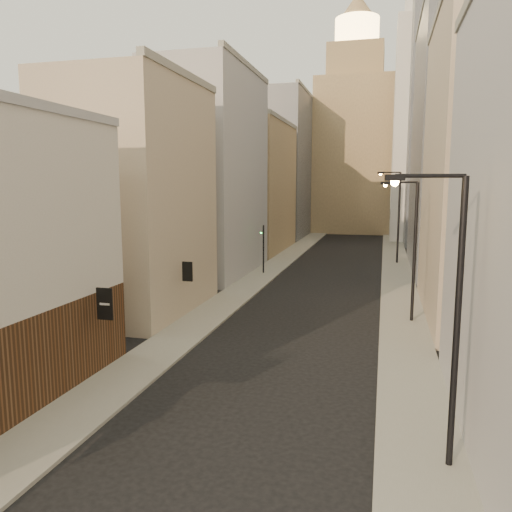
{
  "coord_description": "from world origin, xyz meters",
  "views": [
    {
      "loc": [
        5.03,
        -5.95,
        9.08
      ],
      "look_at": [
        -1.29,
        18.66,
        5.39
      ],
      "focal_mm": 35.0,
      "sensor_mm": 36.0,
      "label": 1
    }
  ],
  "objects": [
    {
      "name": "right_bldg_wingrid",
      "position": [
        12.0,
        50.0,
        13.0
      ],
      "size": [
        8.0,
        20.0,
        26.0
      ],
      "primitive_type": "cube",
      "color": "gray",
      "rests_on": "ground"
    },
    {
      "name": "streetlamp_mid",
      "position": [
        6.79,
        27.5,
        5.28
      ],
      "size": [
        2.4,
        0.68,
        9.24
      ],
      "rotation": [
        0.0,
        0.0,
        0.2
      ],
      "color": "black",
      "rests_on": "ground"
    },
    {
      "name": "sidewalk_right",
      "position": [
        6.5,
        55.0,
        0.07
      ],
      "size": [
        3.0,
        140.0,
        0.15
      ],
      "primitive_type": "cube",
      "color": "gray",
      "rests_on": "ground"
    },
    {
      "name": "right_bldg_beige",
      "position": [
        12.0,
        30.0,
        10.0
      ],
      "size": [
        8.0,
        16.0,
        20.0
      ],
      "primitive_type": "cube",
      "color": "#BAA890",
      "rests_on": "ground"
    },
    {
      "name": "left_bldg_wingrid",
      "position": [
        -12.0,
        80.0,
        12.0
      ],
      "size": [
        8.0,
        20.0,
        24.0
      ],
      "primitive_type": "cube",
      "color": "gray",
      "rests_on": "ground"
    },
    {
      "name": "streetlamp_near",
      "position": [
        7.09,
        9.97,
        5.36
      ],
      "size": [
        2.43,
        0.68,
        9.38
      ],
      "rotation": [
        0.0,
        0.0,
        0.2
      ],
      "color": "black",
      "rests_on": "ground"
    },
    {
      "name": "streetlamp_far",
      "position": [
        6.39,
        52.57,
        5.95
      ],
      "size": [
        2.62,
        1.12,
        10.41
      ],
      "rotation": [
        0.0,
        0.0,
        0.35
      ],
      "color": "black",
      "rests_on": "ground"
    },
    {
      "name": "highrise",
      "position": [
        18.0,
        78.0,
        25.66
      ],
      "size": [
        21.0,
        23.0,
        51.2
      ],
      "color": "gray",
      "rests_on": "ground"
    },
    {
      "name": "traffic_light_left",
      "position": [
        -6.62,
        42.38,
        3.48
      ],
      "size": [
        0.53,
        0.39,
        5.0
      ],
      "rotation": [
        0.0,
        0.0,
        3.17
      ],
      "color": "black",
      "rests_on": "ground"
    },
    {
      "name": "clock_tower",
      "position": [
        -1.0,
        92.0,
        17.63
      ],
      "size": [
        14.0,
        14.0,
        44.9
      ],
      "color": "#8C7553",
      "rests_on": "ground"
    },
    {
      "name": "sidewalk_left",
      "position": [
        -6.5,
        55.0,
        0.07
      ],
      "size": [
        3.0,
        140.0,
        0.15
      ],
      "primitive_type": "cube",
      "color": "gray",
      "rests_on": "ground"
    },
    {
      "name": "white_tower",
      "position": [
        10.0,
        78.0,
        18.61
      ],
      "size": [
        8.0,
        8.0,
        41.5
      ],
      "color": "silver",
      "rests_on": "ground"
    },
    {
      "name": "left_bldg_tan",
      "position": [
        -12.0,
        60.0,
        8.5
      ],
      "size": [
        8.0,
        18.0,
        17.0
      ],
      "primitive_type": "cube",
      "color": "#8C7553",
      "rests_on": "ground"
    },
    {
      "name": "left_bldg_beige",
      "position": [
        -12.0,
        26.0,
        8.0
      ],
      "size": [
        8.0,
        12.0,
        16.0
      ],
      "primitive_type": "cube",
      "color": "#BAA890",
      "rests_on": "ground"
    },
    {
      "name": "left_bldg_grey",
      "position": [
        -12.0,
        42.0,
        10.0
      ],
      "size": [
        8.0,
        16.0,
        20.0
      ],
      "primitive_type": "cube",
      "color": "#A2A2A7",
      "rests_on": "ground"
    }
  ]
}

